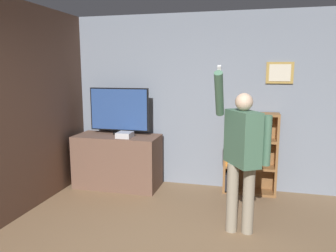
{
  "coord_description": "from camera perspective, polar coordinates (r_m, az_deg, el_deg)",
  "views": [
    {
      "loc": [
        0.69,
        -2.17,
        1.84
      ],
      "look_at": [
        -0.34,
        1.94,
        1.12
      ],
      "focal_mm": 35.0,
      "sensor_mm": 36.0,
      "label": 1
    }
  ],
  "objects": [
    {
      "name": "wall_back",
      "position": [
        5.16,
        6.4,
        4.21
      ],
      "size": [
        6.18,
        0.09,
        2.7
      ],
      "color": "gray",
      "rests_on": "ground_plane"
    },
    {
      "name": "wall_side_brick",
      "position": [
        4.6,
        -23.64,
        2.77
      ],
      "size": [
        0.06,
        4.5,
        2.7
      ],
      "color": "brown",
      "rests_on": "ground_plane"
    },
    {
      "name": "tv_ledge",
      "position": [
        5.29,
        -8.74,
        -6.04
      ],
      "size": [
        1.32,
        0.61,
        0.83
      ],
      "color": "brown",
      "rests_on": "ground_plane"
    },
    {
      "name": "television",
      "position": [
        5.24,
        -8.49,
        2.67
      ],
      "size": [
        0.97,
        0.22,
        0.74
      ],
      "color": "black",
      "rests_on": "tv_ledge"
    },
    {
      "name": "game_console",
      "position": [
        5.01,
        -7.53,
        -1.54
      ],
      "size": [
        0.22,
        0.24,
        0.08
      ],
      "color": "silver",
      "rests_on": "tv_ledge"
    },
    {
      "name": "bookshelf",
      "position": [
        5.06,
        13.26,
        -4.6
      ],
      "size": [
        0.78,
        0.28,
        1.22
      ],
      "color": "brown",
      "rests_on": "ground_plane"
    },
    {
      "name": "person",
      "position": [
        3.71,
        12.78,
        -4.08
      ],
      "size": [
        0.61,
        0.56,
        1.89
      ],
      "rotation": [
        0.0,
        0.0,
        -1.02
      ],
      "color": "gray",
      "rests_on": "ground_plane"
    }
  ]
}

